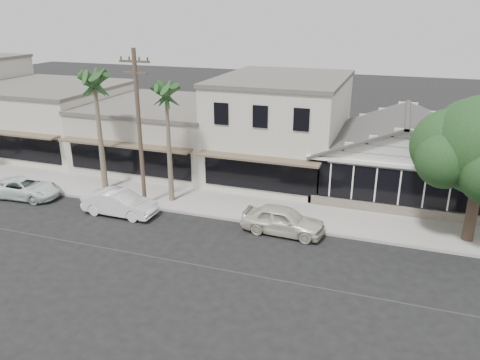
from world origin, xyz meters
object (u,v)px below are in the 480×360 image
at_px(car_0, 283,220).
at_px(car_1, 120,203).
at_px(car_2, 25,188).
at_px(utility_pole, 139,126).

xyz_separation_m(car_0, car_1, (-9.21, -0.76, -0.03)).
distance_m(car_0, car_2, 16.12).
bearing_deg(utility_pole, car_2, -170.82).
relative_size(car_0, car_1, 1.01).
height_order(utility_pole, car_1, utility_pole).
bearing_deg(car_1, utility_pole, -23.96).
xyz_separation_m(utility_pole, car_1, (-0.69, -1.52, -4.09)).
bearing_deg(car_2, car_1, -97.00).
xyz_separation_m(car_1, car_2, (-6.90, 0.30, -0.08)).
bearing_deg(car_0, car_2, 94.48).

